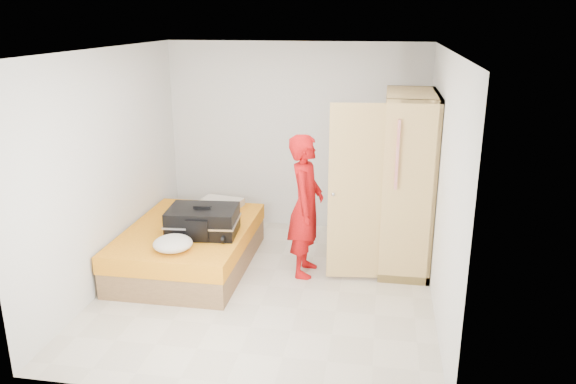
% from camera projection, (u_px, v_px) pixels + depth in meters
% --- Properties ---
extents(room, '(4.00, 4.02, 2.60)m').
position_uv_depth(room, '(267.00, 176.00, 5.95)').
color(room, beige).
rests_on(room, ground).
extents(bed, '(1.42, 2.02, 0.50)m').
position_uv_depth(bed, '(190.00, 247.00, 6.79)').
color(bed, olive).
rests_on(bed, ground).
extents(wardrobe, '(1.17, 1.25, 2.10)m').
position_uv_depth(wardrobe, '(403.00, 186.00, 6.61)').
color(wardrobe, '#E0B76D').
rests_on(wardrobe, ground).
extents(person, '(0.42, 0.62, 1.67)m').
position_uv_depth(person, '(306.00, 206.00, 6.44)').
color(person, red).
rests_on(person, ground).
extents(suitcase, '(0.85, 0.66, 0.34)m').
position_uv_depth(suitcase, '(203.00, 221.00, 6.48)').
color(suitcase, black).
rests_on(suitcase, bed).
extents(round_cushion, '(0.43, 0.43, 0.16)m').
position_uv_depth(round_cushion, '(173.00, 244.00, 6.03)').
color(round_cushion, beige).
rests_on(round_cushion, bed).
extents(pillow, '(0.57, 0.36, 0.10)m').
position_uv_depth(pillow, '(223.00, 202.00, 7.47)').
color(pillow, beige).
rests_on(pillow, bed).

